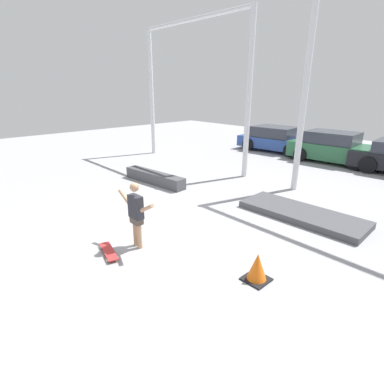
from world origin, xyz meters
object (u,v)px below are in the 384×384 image
at_px(manual_pad, 302,214).
at_px(parked_car_green, 333,148).
at_px(skateboard, 109,251).
at_px(traffic_cone, 257,267).
at_px(parked_car_blue, 276,139).
at_px(skateboarder, 136,212).
at_px(grind_box, 154,178).

height_order(manual_pad, parked_car_green, parked_car_green).
bearing_deg(manual_pad, skateboard, -110.67).
height_order(manual_pad, traffic_cone, traffic_cone).
relative_size(parked_car_blue, parked_car_green, 1.02).
distance_m(manual_pad, parked_car_blue, 9.13).
relative_size(skateboarder, parked_car_blue, 0.36).
bearing_deg(traffic_cone, manual_pad, 104.76).
height_order(skateboarder, skateboard, skateboarder).
bearing_deg(skateboard, traffic_cone, 44.37).
height_order(skateboarder, parked_car_blue, skateboarder).
xyz_separation_m(parked_car_green, traffic_cone, (3.07, -10.19, -0.41)).
xyz_separation_m(skateboarder, skateboard, (-0.15, -0.64, -0.76)).
height_order(skateboard, parked_car_green, parked_car_green).
distance_m(skateboard, grind_box, 4.99).
xyz_separation_m(skateboarder, parked_car_green, (-0.56, 11.11, -0.15)).
height_order(parked_car_blue, parked_car_green, parked_car_green).
relative_size(parked_car_blue, traffic_cone, 7.58).
height_order(parked_car_blue, traffic_cone, parked_car_blue).
xyz_separation_m(parked_car_blue, parked_car_green, (3.27, -0.32, 0.04)).
height_order(skateboarder, parked_car_green, skateboarder).
xyz_separation_m(skateboard, parked_car_green, (-0.41, 11.75, 0.61)).
relative_size(manual_pad, parked_car_blue, 0.80).
bearing_deg(traffic_cone, parked_car_blue, 121.09).
relative_size(parked_car_green, traffic_cone, 7.40).
xyz_separation_m(skateboard, traffic_cone, (2.66, 1.56, 0.20)).
bearing_deg(traffic_cone, skateboard, -149.69).
xyz_separation_m(manual_pad, parked_car_blue, (-5.49, 7.27, 0.55)).
bearing_deg(skateboarder, grind_box, 139.50).
bearing_deg(manual_pad, skateboarder, -111.71).
distance_m(manual_pad, traffic_cone, 3.36).
relative_size(skateboarder, manual_pad, 0.45).
relative_size(skateboard, parked_car_blue, 0.21).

